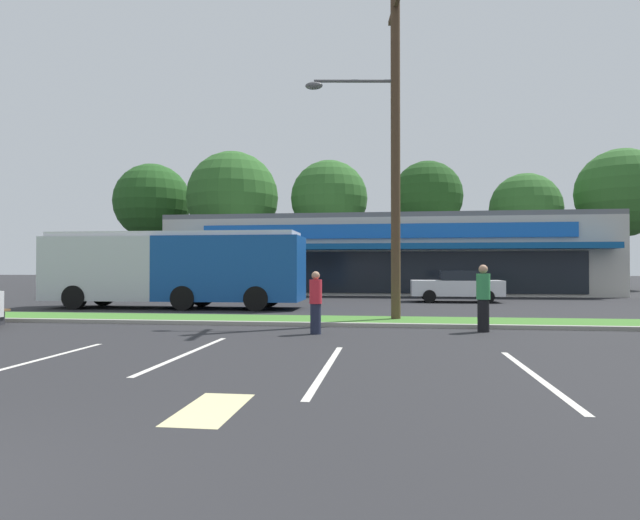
# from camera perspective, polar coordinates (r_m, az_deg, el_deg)

# --- Properties ---
(grass_median) EXTENTS (56.00, 2.20, 0.12)m
(grass_median) POSITION_cam_1_polar(r_m,az_deg,el_deg) (17.61, -5.97, -6.27)
(grass_median) COLOR #427A2D
(grass_median) RESTS_ON ground_plane
(curb_lip) EXTENTS (56.00, 0.24, 0.12)m
(curb_lip) POSITION_cam_1_polar(r_m,az_deg,el_deg) (16.44, -6.96, -6.66)
(curb_lip) COLOR #99968C
(curb_lip) RESTS_ON ground_plane
(parking_stripe_1) EXTENTS (0.12, 4.80, 0.01)m
(parking_stripe_1) POSITION_cam_1_polar(r_m,az_deg,el_deg) (11.36, -28.32, -9.47)
(parking_stripe_1) COLOR silver
(parking_stripe_1) RESTS_ON ground_plane
(parking_stripe_2) EXTENTS (0.12, 4.80, 0.01)m
(parking_stripe_2) POSITION_cam_1_polar(r_m,az_deg,el_deg) (11.34, -13.85, -9.56)
(parking_stripe_2) COLOR silver
(parking_stripe_2) RESTS_ON ground_plane
(parking_stripe_3) EXTENTS (0.12, 4.80, 0.01)m
(parking_stripe_3) POSITION_cam_1_polar(r_m,az_deg,el_deg) (9.52, 0.72, -11.28)
(parking_stripe_3) COLOR silver
(parking_stripe_3) RESTS_ON ground_plane
(parking_stripe_4) EXTENTS (0.12, 4.80, 0.01)m
(parking_stripe_4) POSITION_cam_1_polar(r_m,az_deg,el_deg) (9.48, 21.76, -11.27)
(parking_stripe_4) COLOR silver
(parking_stripe_4) RESTS_ON ground_plane
(lot_arrow) EXTENTS (0.70, 1.60, 0.01)m
(lot_arrow) POSITION_cam_1_polar(r_m,az_deg,el_deg) (6.98, -11.45, -15.13)
(lot_arrow) COLOR beige
(lot_arrow) RESTS_ON ground_plane
(storefront_building) EXTENTS (28.28, 13.88, 5.15)m
(storefront_building) POSITION_cam_1_polar(r_m,az_deg,el_deg) (39.33, 6.79, 0.41)
(storefront_building) COLOR #BCB7AD
(storefront_building) RESTS_ON ground_plane
(tree_far_left) EXTENTS (7.16, 7.16, 11.58)m
(tree_far_left) POSITION_cam_1_polar(r_m,az_deg,el_deg) (53.82, -17.27, 5.87)
(tree_far_left) COLOR #473323
(tree_far_left) RESTS_ON ground_plane
(tree_left) EXTENTS (8.21, 8.21, 12.19)m
(tree_left) POSITION_cam_1_polar(r_m,az_deg,el_deg) (49.52, -9.22, 6.53)
(tree_left) COLOR #473323
(tree_left) RESTS_ON ground_plane
(tree_mid_left) EXTENTS (6.79, 6.79, 11.26)m
(tree_mid_left) POSITION_cam_1_polar(r_m,az_deg,el_deg) (48.14, 0.97, 6.46)
(tree_mid_left) COLOR #473323
(tree_mid_left) RESTS_ON ground_plane
(tree_mid) EXTENTS (5.86, 5.86, 10.61)m
(tree_mid) POSITION_cam_1_polar(r_m,az_deg,el_deg) (46.04, 11.26, 6.57)
(tree_mid) COLOR #473323
(tree_mid) RESTS_ON ground_plane
(tree_mid_right) EXTENTS (5.87, 5.87, 9.54)m
(tree_mid_right) POSITION_cam_1_polar(r_m,az_deg,el_deg) (47.92, 20.87, 5.04)
(tree_mid_right) COLOR #473323
(tree_mid_right) RESTS_ON ground_plane
(tree_right) EXTENTS (7.12, 7.12, 11.34)m
(tree_right) POSITION_cam_1_polar(r_m,az_deg,el_deg) (50.13, 29.21, 6.18)
(tree_right) COLOR #473323
(tree_right) RESTS_ON ground_plane
(utility_pole) EXTENTS (3.09, 2.40, 10.68)m
(utility_pole) POSITION_cam_1_polar(r_m,az_deg,el_deg) (17.73, 7.53, 12.09)
(utility_pole) COLOR #4C3826
(utility_pole) RESTS_ON ground_plane
(city_bus) EXTENTS (11.12, 2.78, 3.25)m
(city_bus) POSITION_cam_1_polar(r_m,az_deg,el_deg) (24.01, -15.09, -0.73)
(city_bus) COLOR #144793
(city_bus) RESTS_ON ground_plane
(car_0) EXTENTS (4.14, 1.98, 1.45)m
(car_0) POSITION_cam_1_polar(r_m,az_deg,el_deg) (30.66, -12.85, -2.63)
(car_0) COLOR silver
(car_0) RESTS_ON ground_plane
(car_1) EXTENTS (4.26, 1.86, 1.47)m
(car_1) POSITION_cam_1_polar(r_m,az_deg,el_deg) (33.71, -23.31, -2.42)
(car_1) COLOR #0C3F1E
(car_1) RESTS_ON ground_plane
(car_5) EXTENTS (4.50, 2.00, 1.58)m
(car_5) POSITION_cam_1_polar(r_m,az_deg,el_deg) (28.26, 14.25, -2.67)
(car_5) COLOR silver
(car_5) RESTS_ON ground_plane
(pedestrian_near_bench) EXTENTS (0.37, 0.37, 1.82)m
(pedestrian_near_bench) POSITION_cam_1_polar(r_m,az_deg,el_deg) (15.27, 16.85, -3.87)
(pedestrian_near_bench) COLOR black
(pedestrian_near_bench) RESTS_ON ground_plane
(pedestrian_by_pole) EXTENTS (0.33, 0.33, 1.64)m
(pedestrian_by_pole) POSITION_cam_1_polar(r_m,az_deg,el_deg) (14.16, -0.46, -4.50)
(pedestrian_by_pole) COLOR #1E2338
(pedestrian_by_pole) RESTS_ON ground_plane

